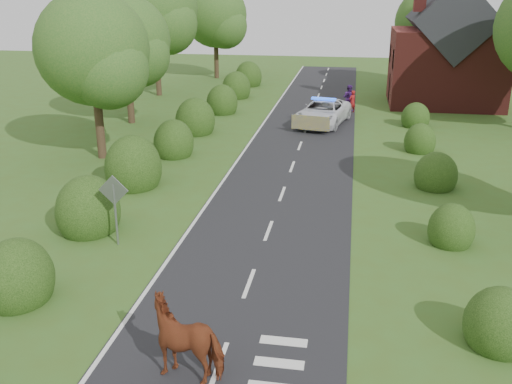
% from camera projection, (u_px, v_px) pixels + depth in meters
% --- Properties ---
extents(ground, '(120.00, 120.00, 0.00)m').
position_uv_depth(ground, '(249.00, 284.00, 17.20)').
color(ground, '#3F5B1F').
extents(road, '(6.00, 70.00, 0.02)m').
position_uv_depth(road, '(298.00, 151.00, 31.11)').
color(road, black).
rests_on(road, ground).
extents(road_markings, '(4.96, 70.00, 0.01)m').
position_uv_depth(road_markings, '(263.00, 160.00, 29.43)').
color(road_markings, white).
rests_on(road_markings, road).
extents(hedgerow_left, '(2.75, 50.41, 3.00)m').
position_uv_depth(hedgerow_left, '(164.00, 148.00, 28.82)').
color(hedgerow_left, black).
rests_on(hedgerow_left, ground).
extents(hedgerow_right, '(2.10, 45.78, 2.10)m').
position_uv_depth(hedgerow_right, '(432.00, 168.00, 26.37)').
color(hedgerow_right, black).
rests_on(hedgerow_right, ground).
extents(tree_left_a, '(5.74, 5.60, 8.38)m').
position_uv_depth(tree_left_a, '(96.00, 54.00, 27.92)').
color(tree_left_a, '#332316').
rests_on(tree_left_a, ground).
extents(tree_left_b, '(5.74, 5.60, 8.07)m').
position_uv_depth(tree_left_b, '(129.00, 44.00, 35.67)').
color(tree_left_b, '#332316').
rests_on(tree_left_b, ground).
extents(tree_left_c, '(6.97, 6.80, 10.22)m').
position_uv_depth(tree_left_c, '(158.00, 13.00, 44.64)').
color(tree_left_c, '#332316').
rests_on(tree_left_c, ground).
extents(tree_left_d, '(6.15, 6.00, 8.89)m').
position_uv_depth(tree_left_d, '(218.00, 18.00, 53.85)').
color(tree_left_d, '#332316').
rests_on(tree_left_d, ground).
extents(tree_right_c, '(6.15, 6.00, 8.58)m').
position_uv_depth(tree_right_c, '(433.00, 25.00, 49.02)').
color(tree_right_c, '#332316').
rests_on(tree_right_c, ground).
extents(road_sign, '(1.06, 0.08, 2.53)m').
position_uv_depth(road_sign, '(114.00, 200.00, 19.28)').
color(road_sign, gray).
rests_on(road_sign, ground).
extents(house, '(8.00, 7.40, 9.17)m').
position_uv_depth(house, '(447.00, 53.00, 42.23)').
color(house, maroon).
rests_on(house, ground).
extents(cow, '(2.29, 1.35, 1.56)m').
position_uv_depth(cow, '(189.00, 341.00, 13.08)').
color(cow, brown).
rests_on(cow, ground).
extents(police_van, '(3.76, 6.18, 1.74)m').
position_uv_depth(police_van, '(323.00, 112.00, 36.81)').
color(police_van, silver).
rests_on(police_van, ground).
extents(pedestrian_red, '(0.67, 0.67, 1.57)m').
position_uv_depth(pedestrian_red, '(352.00, 102.00, 40.28)').
color(pedestrian_red, maroon).
rests_on(pedestrian_red, ground).
extents(pedestrian_purple, '(1.11, 1.02, 1.86)m').
position_uv_depth(pedestrian_purple, '(349.00, 98.00, 40.89)').
color(pedestrian_purple, '#492070').
rests_on(pedestrian_purple, ground).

